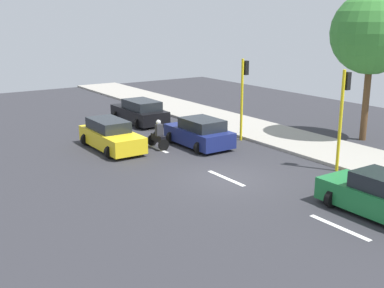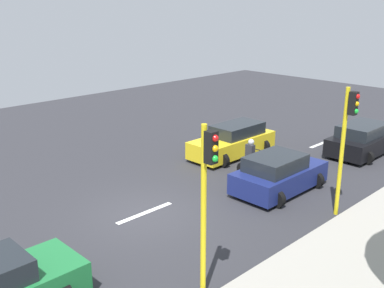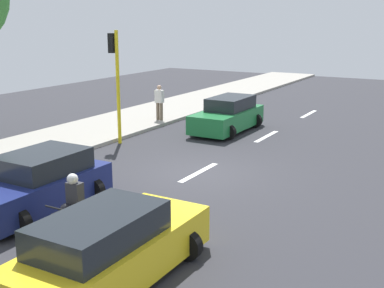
% 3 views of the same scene
% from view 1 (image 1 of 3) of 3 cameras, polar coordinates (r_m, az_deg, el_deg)
% --- Properties ---
extents(ground_plane, '(40.00, 60.00, 0.10)m').
position_cam_1_polar(ground_plane, '(20.71, 4.02, -4.19)').
color(ground_plane, '#2D2D33').
extents(sidewalk, '(4.00, 60.00, 0.15)m').
position_cam_1_polar(sidewalk, '(25.42, 16.56, -0.88)').
color(sidewalk, '#9E998E').
rests_on(sidewalk, ground).
extents(lane_stripe_north, '(0.20, 2.40, 0.01)m').
position_cam_1_polar(lane_stripe_north, '(16.72, 16.96, -9.38)').
color(lane_stripe_north, white).
rests_on(lane_stripe_north, ground).
extents(lane_stripe_mid, '(0.20, 2.40, 0.01)m').
position_cam_1_polar(lane_stripe_mid, '(20.69, 4.03, -4.05)').
color(lane_stripe_mid, white).
rests_on(lane_stripe_mid, ground).
extents(lane_stripe_south, '(0.20, 2.40, 0.01)m').
position_cam_1_polar(lane_stripe_south, '(25.46, -4.32, -0.43)').
color(lane_stripe_south, white).
rests_on(lane_stripe_south, ground).
extents(lane_stripe_far_south, '(0.20, 2.40, 0.01)m').
position_cam_1_polar(lane_stripe_far_south, '(30.67, -9.92, 2.01)').
color(lane_stripe_far_south, white).
rests_on(lane_stripe_far_south, ground).
extents(car_dark_blue, '(2.34, 4.00, 1.52)m').
position_cam_1_polar(car_dark_blue, '(25.55, 0.88, 1.29)').
color(car_dark_blue, navy).
rests_on(car_dark_blue, ground).
extents(car_green, '(2.17, 4.31, 1.52)m').
position_cam_1_polar(car_green, '(17.84, 21.55, -5.81)').
color(car_green, '#1E7238').
rests_on(car_green, ground).
extents(car_black, '(2.34, 4.58, 1.52)m').
position_cam_1_polar(car_black, '(31.41, -6.17, 3.76)').
color(car_black, black).
rests_on(car_black, ground).
extents(car_yellow_cab, '(2.17, 4.55, 1.52)m').
position_cam_1_polar(car_yellow_cab, '(25.35, -9.55, 0.98)').
color(car_yellow_cab, yellow).
rests_on(car_yellow_cab, ground).
extents(motorcycle, '(0.60, 1.30, 1.53)m').
position_cam_1_polar(motorcycle, '(25.22, -4.03, 0.92)').
color(motorcycle, black).
rests_on(motorcycle, ground).
extents(traffic_light_corner, '(0.49, 0.24, 4.50)m').
position_cam_1_polar(traffic_light_corner, '(21.98, 17.39, 4.31)').
color(traffic_light_corner, yellow).
rests_on(traffic_light_corner, ground).
extents(traffic_light_midblock, '(0.49, 0.24, 4.50)m').
position_cam_1_polar(traffic_light_midblock, '(26.59, 6.09, 6.61)').
color(traffic_light_midblock, yellow).
rests_on(traffic_light_midblock, ground).
extents(street_tree_north, '(4.40, 4.40, 8.05)m').
position_cam_1_polar(street_tree_north, '(27.90, 20.48, 12.14)').
color(street_tree_north, brown).
rests_on(street_tree_north, ground).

